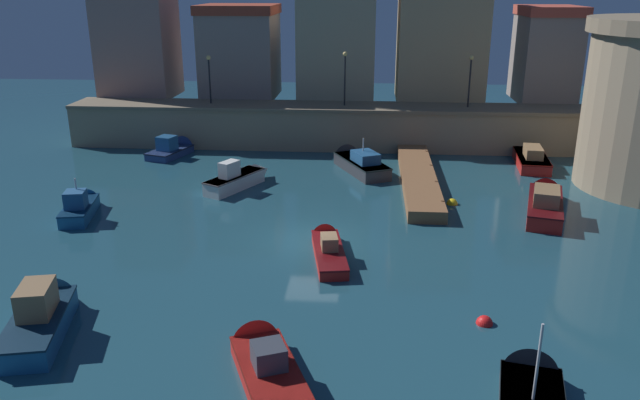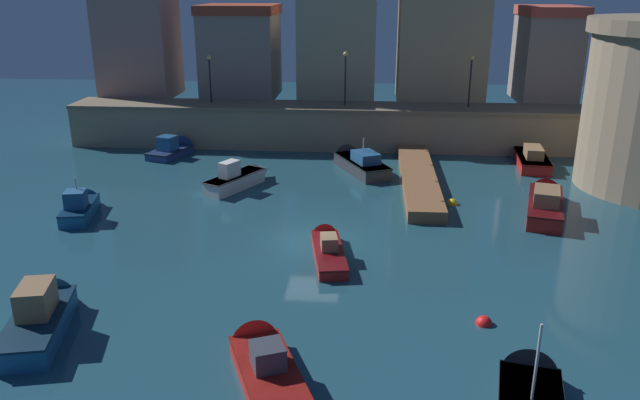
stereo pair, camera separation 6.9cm
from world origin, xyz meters
name	(u,v)px [view 1 (the left image)]	position (x,y,z in m)	size (l,w,h in m)	color
ground_plane	(313,241)	(0.00, 0.00, 0.00)	(96.45, 96.45, 0.00)	#1E4756
quay_wall	(334,126)	(0.00, 17.75, 1.55)	(38.34, 3.66, 3.07)	gray
old_town_backdrop	(334,42)	(-0.29, 22.03, 7.08)	(36.18, 5.87, 9.67)	gray
pier_dock	(418,178)	(5.53, 9.29, 0.34)	(1.97, 13.56, 0.70)	brown
quay_lamp_0	(209,72)	(-9.04, 17.75, 5.36)	(0.32, 0.32, 3.43)	black
quay_lamp_1	(345,70)	(0.71, 17.75, 5.55)	(0.32, 0.32, 3.77)	black
quay_lamp_2	(470,73)	(9.44, 17.75, 5.45)	(0.32, 0.32, 3.60)	black
moored_boat_0	(327,245)	(0.75, -1.15, 0.32)	(2.08, 5.71, 1.43)	red
moored_boat_1	(82,205)	(-12.34, 2.65, 0.49)	(2.10, 4.67, 2.38)	#195689
moored_boat_2	(176,148)	(-11.01, 14.83, 0.40)	(2.93, 4.70, 2.03)	navy
moored_boat_3	(545,200)	(11.89, 5.13, 0.55)	(3.30, 7.08, 1.96)	red
moored_boat_4	(44,312)	(-8.74, -8.38, 0.57)	(2.83, 5.82, 2.22)	#195689
moored_boat_5	(263,358)	(-0.66, -10.27, 0.35)	(3.62, 5.72, 1.79)	red
moored_boat_6	(240,178)	(-5.01, 7.88, 0.54)	(3.55, 5.29, 1.90)	silver
moored_boat_8	(529,154)	(13.31, 14.95, 0.45)	(2.46, 7.03, 1.90)	red
moored_boat_9	(356,161)	(1.71, 12.19, 0.50)	(4.33, 6.50, 2.70)	#333338
moored_boat_11	(531,387)	(7.39, -11.06, 0.29)	(2.57, 4.63, 3.48)	#333338
mooring_buoy_0	(452,204)	(7.12, 5.71, 0.00)	(0.61, 0.61, 0.61)	yellow
mooring_buoy_1	(484,324)	(6.74, -7.02, 0.00)	(0.60, 0.60, 0.60)	red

